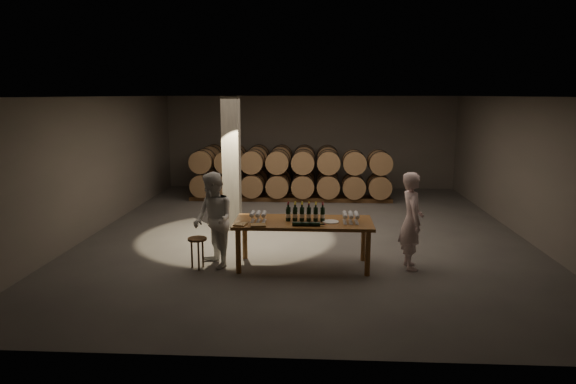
# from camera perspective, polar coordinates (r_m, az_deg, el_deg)

# --- Properties ---
(room) EXTENTS (12.00, 12.00, 12.00)m
(room) POSITION_cam_1_polar(r_m,az_deg,el_deg) (12.38, -6.29, 3.08)
(room) COLOR #524F4C
(room) RESTS_ON ground
(tasting_table) EXTENTS (2.60, 1.10, 0.90)m
(tasting_table) POSITION_cam_1_polar(r_m,az_deg,el_deg) (9.72, 1.71, -3.82)
(tasting_table) COLOR brown
(tasting_table) RESTS_ON ground
(barrel_stack_back) EXTENTS (4.70, 0.95, 1.57)m
(barrel_stack_back) POSITION_cam_1_polar(r_m,az_deg,el_deg) (17.34, -2.06, 2.76)
(barrel_stack_back) COLOR brown
(barrel_stack_back) RESTS_ON ground
(barrel_stack_front) EXTENTS (6.26, 0.95, 1.57)m
(barrel_stack_front) POSITION_cam_1_polar(r_m,az_deg,el_deg) (15.91, 0.28, 2.04)
(barrel_stack_front) COLOR brown
(barrel_stack_front) RESTS_ON ground
(bottle_cluster) EXTENTS (0.74, 0.24, 0.34)m
(bottle_cluster) POSITION_cam_1_polar(r_m,az_deg,el_deg) (9.72, 1.94, -2.46)
(bottle_cluster) COLOR black
(bottle_cluster) RESTS_ON tasting_table
(lying_bottles) EXTENTS (0.60, 0.08, 0.08)m
(lying_bottles) POSITION_cam_1_polar(r_m,az_deg,el_deg) (9.31, 2.11, -3.58)
(lying_bottles) COLOR black
(lying_bottles) RESTS_ON tasting_table
(glass_cluster_left) EXTENTS (0.31, 0.31, 0.18)m
(glass_cluster_left) POSITION_cam_1_polar(r_m,az_deg,el_deg) (9.66, -3.33, -2.48)
(glass_cluster_left) COLOR silver
(glass_cluster_left) RESTS_ON tasting_table
(glass_cluster_right) EXTENTS (0.31, 0.42, 0.18)m
(glass_cluster_right) POSITION_cam_1_polar(r_m,az_deg,el_deg) (9.65, 6.98, -2.57)
(glass_cluster_right) COLOR silver
(glass_cluster_right) RESTS_ON tasting_table
(plate) EXTENTS (0.31, 0.31, 0.02)m
(plate) POSITION_cam_1_polar(r_m,az_deg,el_deg) (9.63, 4.75, -3.31)
(plate) COLOR white
(plate) RESTS_ON tasting_table
(notebook_near) EXTENTS (0.30, 0.26, 0.03)m
(notebook_near) POSITION_cam_1_polar(r_m,az_deg,el_deg) (9.34, -3.34, -3.70)
(notebook_near) COLOR olive
(notebook_near) RESTS_ON tasting_table
(notebook_corner) EXTENTS (0.24, 0.29, 0.02)m
(notebook_corner) POSITION_cam_1_polar(r_m,az_deg,el_deg) (9.44, -5.29, -3.58)
(notebook_corner) COLOR olive
(notebook_corner) RESTS_ON tasting_table
(pen) EXTENTS (0.15, 0.02, 0.01)m
(pen) POSITION_cam_1_polar(r_m,az_deg,el_deg) (9.30, -2.92, -3.81)
(pen) COLOR black
(pen) RESTS_ON tasting_table
(stool) EXTENTS (0.36, 0.36, 0.60)m
(stool) POSITION_cam_1_polar(r_m,az_deg,el_deg) (9.84, -10.04, -5.66)
(stool) COLOR brown
(stool) RESTS_ON ground
(person_man) EXTENTS (0.48, 0.70, 1.84)m
(person_man) POSITION_cam_1_polar(r_m,az_deg,el_deg) (9.89, 13.57, -3.13)
(person_man) COLOR white
(person_man) RESTS_ON ground
(person_woman) EXTENTS (1.06, 1.12, 1.82)m
(person_woman) POSITION_cam_1_polar(r_m,az_deg,el_deg) (9.80, -8.30, -3.12)
(person_woman) COLOR white
(person_woman) RESTS_ON ground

